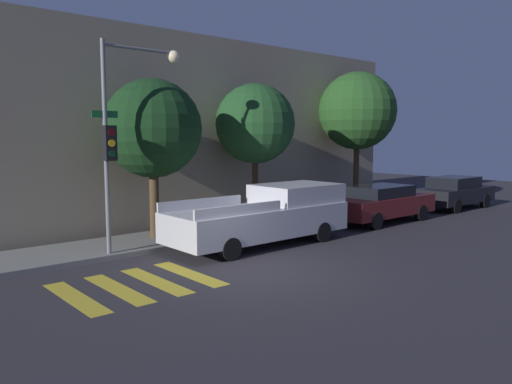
{
  "coord_description": "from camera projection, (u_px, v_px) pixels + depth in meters",
  "views": [
    {
      "loc": [
        -7.53,
        -8.89,
        3.21
      ],
      "look_at": [
        1.98,
        2.1,
        1.6
      ],
      "focal_mm": 35.0,
      "sensor_mm": 36.0,
      "label": 1
    }
  ],
  "objects": [
    {
      "name": "ground_plane",
      "position": [
        251.0,
        272.0,
        11.93
      ],
      "size": [
        60.0,
        60.0,
        0.0
      ],
      "primitive_type": "plane",
      "color": "#2D2B30"
    },
    {
      "name": "pickup_truck",
      "position": [
        267.0,
        215.0,
        14.98
      ],
      "size": [
        5.76,
        2.05,
        1.73
      ],
      "color": "#BCBCC1",
      "rests_on": "ground"
    },
    {
      "name": "tree_midblock",
      "position": [
        255.0,
        124.0,
        17.59
      ],
      "size": [
        2.82,
        2.82,
        5.08
      ],
      "color": "#42301E",
      "rests_on": "ground"
    },
    {
      "name": "sedan_near_corner",
      "position": [
        381.0,
        203.0,
        18.77
      ],
      "size": [
        4.68,
        1.79,
        1.4
      ],
      "color": "maroon",
      "rests_on": "ground"
    },
    {
      "name": "tree_far_end",
      "position": [
        357.0,
        111.0,
        21.28
      ],
      "size": [
        3.3,
        3.3,
        5.97
      ],
      "color": "#4C3823",
      "rests_on": "ground"
    },
    {
      "name": "tree_near_corner",
      "position": [
        153.0,
        129.0,
        14.97
      ],
      "size": [
        2.97,
        2.97,
        4.95
      ],
      "color": "#4C3823",
      "rests_on": "ground"
    },
    {
      "name": "sedan_middle",
      "position": [
        454.0,
        192.0,
        22.38
      ],
      "size": [
        4.32,
        1.74,
        1.44
      ],
      "color": "black",
      "rests_on": "ground"
    },
    {
      "name": "building_row",
      "position": [
        93.0,
        132.0,
        18.31
      ],
      "size": [
        26.0,
        6.0,
        6.8
      ],
      "primitive_type": "cube",
      "color": "gray",
      "rests_on": "ground"
    },
    {
      "name": "traffic_light_pole",
      "position": [
        124.0,
        121.0,
        13.09
      ],
      "size": [
        2.61,
        0.56,
        5.69
      ],
      "color": "slate",
      "rests_on": "ground"
    },
    {
      "name": "crosswalk",
      "position": [
        137.0,
        285.0,
        10.86
      ],
      "size": [
        3.16,
        2.6,
        0.0
      ],
      "color": "gold",
      "rests_on": "ground"
    },
    {
      "name": "sidewalk",
      "position": [
        158.0,
        240.0,
        15.22
      ],
      "size": [
        26.0,
        2.38,
        0.14
      ],
      "primitive_type": "cube",
      "color": "slate",
      "rests_on": "ground"
    }
  ]
}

